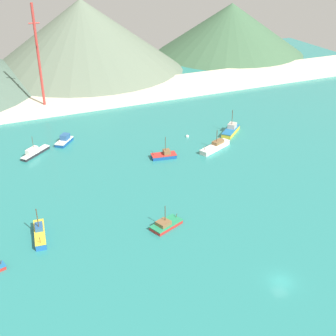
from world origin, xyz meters
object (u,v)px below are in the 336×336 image
object	(u,v)px
fishing_boat_7	(34,152)
radio_tower	(38,57)
fishing_boat_0	(40,234)
fishing_boat_10	(164,155)
fishing_boat_2	(64,140)
fishing_boat_5	(215,146)
fishing_boat_6	(166,224)
buoy_0	(187,136)
fishing_boat_8	(231,130)

from	to	relation	value
fishing_boat_7	radio_tower	distance (m)	42.24
fishing_boat_0	fishing_boat_10	xyz separation A→B (m)	(37.42, 23.50, -0.13)
fishing_boat_2	fishing_boat_5	bearing A→B (deg)	-29.19
fishing_boat_6	buoy_0	world-z (taller)	fishing_boat_6
buoy_0	fishing_boat_8	bearing A→B (deg)	-11.44
fishing_boat_2	fishing_boat_0	bearing A→B (deg)	-108.19
fishing_boat_10	radio_tower	distance (m)	60.48
fishing_boat_6	radio_tower	bearing A→B (deg)	96.90
fishing_boat_6	fishing_boat_10	bearing A→B (deg)	67.38
fishing_boat_2	fishing_boat_5	size ratio (longest dim) A/B	0.63
buoy_0	radio_tower	distance (m)	58.15
fishing_boat_6	fishing_boat_8	world-z (taller)	fishing_boat_8
fishing_boat_0	fishing_boat_5	size ratio (longest dim) A/B	0.83
fishing_boat_5	fishing_boat_8	xyz separation A→B (m)	(10.03, 8.33, 0.13)
fishing_boat_2	fishing_boat_6	size ratio (longest dim) A/B	0.92
fishing_boat_0	fishing_boat_5	xyz separation A→B (m)	(52.85, 22.63, -0.00)
fishing_boat_10	buoy_0	xyz separation A→B (m)	(11.93, 10.20, -0.59)
fishing_boat_2	fishing_boat_10	bearing A→B (deg)	-41.87
fishing_boat_2	fishing_boat_6	world-z (taller)	fishing_boat_6
fishing_boat_6	fishing_boat_10	xyz separation A→B (m)	(12.67, 30.40, 0.10)
fishing_boat_8	radio_tower	size ratio (longest dim) A/B	0.26
fishing_boat_8	radio_tower	world-z (taller)	radio_tower
fishing_boat_7	buoy_0	distance (m)	44.60
fishing_boat_8	fishing_boat_7	bearing A→B (deg)	171.72
fishing_boat_5	fishing_boat_10	world-z (taller)	fishing_boat_10
fishing_boat_2	fishing_boat_6	distance (m)	51.99
fishing_boat_5	fishing_boat_2	bearing A→B (deg)	150.81
fishing_boat_10	buoy_0	bearing A→B (deg)	40.52
fishing_boat_0	fishing_boat_7	xyz separation A→B (m)	(5.12, 39.37, -0.02)
fishing_boat_0	radio_tower	size ratio (longest dim) A/B	0.27
fishing_boat_6	fishing_boat_10	size ratio (longest dim) A/B	1.07
fishing_boat_5	fishing_boat_10	distance (m)	15.46
fishing_boat_0	fishing_boat_7	bearing A→B (deg)	82.59
fishing_boat_6	fishing_boat_0	bearing A→B (deg)	164.43
fishing_boat_8	fishing_boat_10	xyz separation A→B (m)	(-25.46, -7.46, -0.26)
fishing_boat_0	fishing_boat_7	size ratio (longest dim) A/B	1.05
fishing_boat_5	fishing_boat_8	distance (m)	13.04
fishing_boat_7	radio_tower	world-z (taller)	radio_tower
fishing_boat_2	fishing_boat_10	world-z (taller)	fishing_boat_10
fishing_boat_7	fishing_boat_8	world-z (taller)	fishing_boat_8
fishing_boat_7	fishing_boat_10	distance (m)	35.99
fishing_boat_8	fishing_boat_10	world-z (taller)	fishing_boat_8
fishing_boat_0	fishing_boat_8	distance (m)	70.09
fishing_boat_8	fishing_boat_2	bearing A→B (deg)	164.85
radio_tower	fishing_boat_10	bearing A→B (deg)	-66.85
fishing_boat_6	fishing_boat_5	bearing A→B (deg)	46.42
fishing_boat_0	fishing_boat_10	bearing A→B (deg)	32.13
fishing_boat_8	radio_tower	distance (m)	68.69
buoy_0	fishing_boat_2	bearing A→B (deg)	163.44
fishing_boat_5	fishing_boat_10	xyz separation A→B (m)	(-15.44, 0.88, -0.13)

